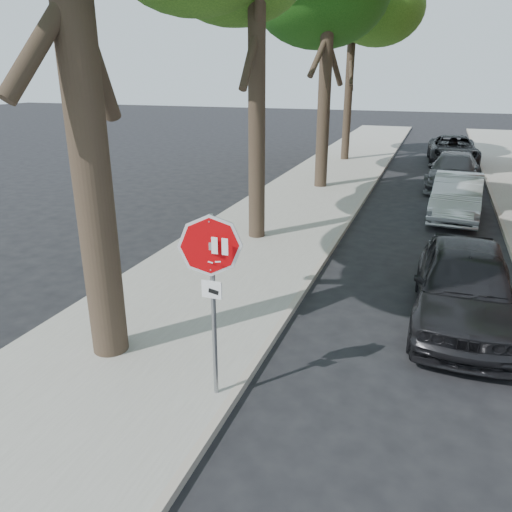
% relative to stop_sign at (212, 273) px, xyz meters
% --- Properties ---
extents(ground, '(120.00, 120.00, 0.00)m').
position_rel_stop_sign_xyz_m(ground, '(0.70, 0.03, -1.95)').
color(ground, black).
rests_on(ground, ground).
extents(sidewalk_left, '(4.00, 55.00, 0.12)m').
position_rel_stop_sign_xyz_m(sidewalk_left, '(-1.80, 12.03, -1.89)').
color(sidewalk_left, gray).
rests_on(sidewalk_left, ground).
extents(curb_left, '(0.12, 55.00, 0.13)m').
position_rel_stop_sign_xyz_m(curb_left, '(0.25, 12.03, -1.88)').
color(curb_left, '#9E9384').
rests_on(curb_left, ground).
extents(curb_right, '(0.12, 55.00, 0.13)m').
position_rel_stop_sign_xyz_m(curb_right, '(4.65, 12.03, -1.88)').
color(curb_right, '#9E9384').
rests_on(curb_right, ground).
extents(stop_sign, '(0.76, 0.34, 2.61)m').
position_rel_stop_sign_xyz_m(stop_sign, '(0.00, 0.00, 0.00)').
color(stop_sign, gray).
rests_on(stop_sign, sidewalk_left).
extents(tree_far, '(5.29, 4.91, 9.33)m').
position_rel_stop_sign_xyz_m(tree_far, '(-2.02, 21.14, 5.26)').
color(tree_far, black).
rests_on(tree_far, sidewalk_left).
extents(car_a, '(1.77, 4.37, 1.49)m').
position_rel_stop_sign_xyz_m(car_a, '(3.30, 3.71, -1.20)').
color(car_a, black).
rests_on(car_a, ground).
extents(car_b, '(1.68, 4.20, 1.36)m').
position_rel_stop_sign_xyz_m(car_b, '(3.30, 11.33, -1.27)').
color(car_b, '#ABAFB3').
rests_on(car_b, ground).
extents(car_c, '(2.23, 4.77, 1.35)m').
position_rel_stop_sign_xyz_m(car_c, '(3.25, 16.01, -1.27)').
color(car_c, '#4B4C50').
rests_on(car_c, ground).
extents(car_d, '(2.57, 5.12, 1.39)m').
position_rel_stop_sign_xyz_m(car_d, '(3.30, 22.09, -1.25)').
color(car_d, black).
rests_on(car_d, ground).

